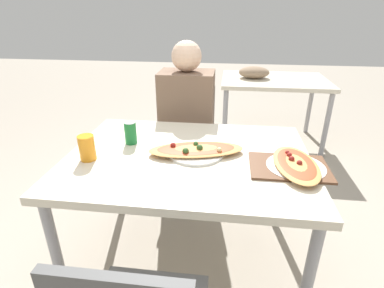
{
  "coord_description": "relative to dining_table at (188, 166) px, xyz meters",
  "views": [
    {
      "loc": [
        0.19,
        -1.37,
        1.43
      ],
      "look_at": [
        0.02,
        0.01,
        0.79
      ],
      "focal_mm": 28.0,
      "sensor_mm": 36.0,
      "label": 1
    }
  ],
  "objects": [
    {
      "name": "serving_tray",
      "position": [
        0.49,
        -0.08,
        0.07
      ],
      "size": [
        0.37,
        0.26,
        0.01
      ],
      "color": "brown",
      "rests_on": "dining_table"
    },
    {
      "name": "soda_can",
      "position": [
        -0.34,
        0.1,
        0.13
      ],
      "size": [
        0.07,
        0.07,
        0.12
      ],
      "color": "#197233",
      "rests_on": "dining_table"
    },
    {
      "name": "background_table",
      "position": [
        0.63,
        1.88,
        0.01
      ],
      "size": [
        1.1,
        0.8,
        0.85
      ],
      "color": "beige",
      "rests_on": "ground_plane"
    },
    {
      "name": "pizza_second",
      "position": [
        0.52,
        -0.08,
        0.09
      ],
      "size": [
        0.27,
        0.4,
        0.05
      ],
      "color": "white",
      "rests_on": "dining_table"
    },
    {
      "name": "ground_plane",
      "position": [
        0.0,
        0.0,
        -0.66
      ],
      "size": [
        14.0,
        14.0,
        0.0
      ],
      "primitive_type": "plane",
      "color": "#9E9384"
    },
    {
      "name": "person_seated",
      "position": [
        -0.1,
        0.68,
        0.06
      ],
      "size": [
        0.38,
        0.3,
        1.23
      ],
      "rotation": [
        0.0,
        0.0,
        3.14
      ],
      "color": "#2D2D38",
      "rests_on": "ground_plane"
    },
    {
      "name": "pizza_main",
      "position": [
        0.04,
        0.02,
        0.09
      ],
      "size": [
        0.52,
        0.29,
        0.06
      ],
      "color": "white",
      "rests_on": "dining_table"
    },
    {
      "name": "dining_table",
      "position": [
        0.0,
        0.0,
        0.0
      ],
      "size": [
        1.25,
        0.93,
        0.73
      ],
      "color": "beige",
      "rests_on": "ground_plane"
    },
    {
      "name": "drink_glass",
      "position": [
        -0.49,
        -0.11,
        0.13
      ],
      "size": [
        0.08,
        0.08,
        0.13
      ],
      "color": "orange",
      "rests_on": "dining_table"
    },
    {
      "name": "chair_far_seated",
      "position": [
        -0.1,
        0.79,
        -0.16
      ],
      "size": [
        0.4,
        0.4,
        0.87
      ],
      "rotation": [
        0.0,
        0.0,
        3.14
      ],
      "color": "#4C4C4C",
      "rests_on": "ground_plane"
    }
  ]
}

